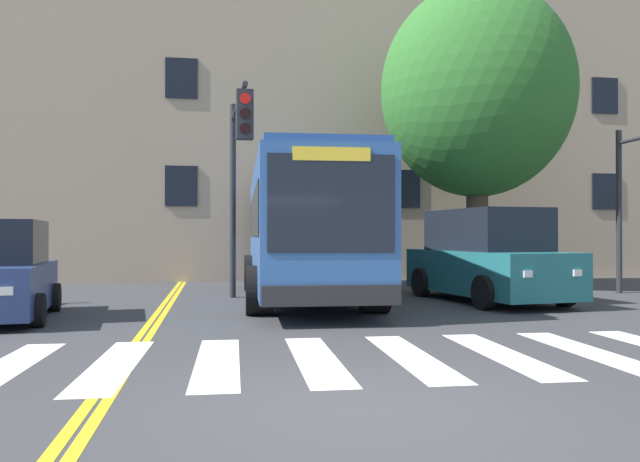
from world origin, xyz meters
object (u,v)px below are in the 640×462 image
(city_bus, at_px, (302,227))
(car_teal_far_lane, at_px, (487,258))
(street_tree_curbside_large, at_px, (477,91))
(traffic_light_overhead, at_px, (237,158))

(city_bus, distance_m, car_teal_far_lane, 4.71)
(car_teal_far_lane, bearing_deg, street_tree_curbside_large, 69.67)
(car_teal_far_lane, relative_size, street_tree_curbside_large, 0.56)
(traffic_light_overhead, distance_m, street_tree_curbside_large, 8.47)
(city_bus, distance_m, traffic_light_overhead, 2.65)
(city_bus, xyz_separation_m, traffic_light_overhead, (-1.71, -1.24, 1.60))
(street_tree_curbside_large, bearing_deg, car_teal_far_lane, -110.33)
(car_teal_far_lane, distance_m, traffic_light_overhead, 6.54)
(city_bus, height_order, car_teal_far_lane, city_bus)
(city_bus, xyz_separation_m, car_teal_far_lane, (4.38, -1.55, -0.78))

